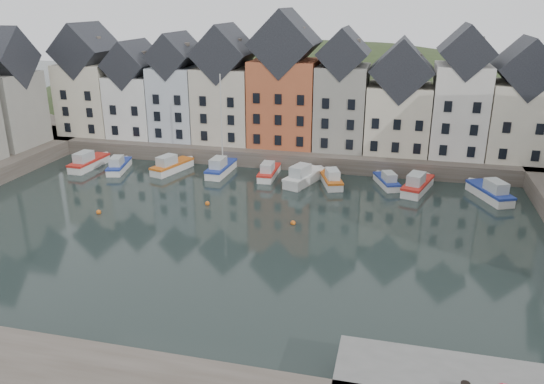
% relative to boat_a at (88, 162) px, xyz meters
% --- Properties ---
extents(ground, '(260.00, 260.00, 0.00)m').
position_rel_boat_a_xyz_m(ground, '(23.69, -16.79, -0.77)').
color(ground, black).
rests_on(ground, ground).
extents(far_quay, '(90.00, 16.00, 2.00)m').
position_rel_boat_a_xyz_m(far_quay, '(23.69, 13.21, 0.23)').
color(far_quay, '#4A4239').
rests_on(far_quay, ground).
extents(hillside, '(153.60, 70.40, 64.00)m').
position_rel_boat_a_xyz_m(hillside, '(23.71, 39.21, -18.73)').
color(hillside, '#2C381C').
rests_on(hillside, ground).
extents(far_terrace, '(72.37, 8.16, 17.78)m').
position_rel_boat_a_xyz_m(far_terrace, '(26.90, 11.21, 8.11)').
color(far_terrace, beige).
rests_on(far_terrace, far_quay).
extents(mooring_buoys, '(20.50, 5.50, 0.50)m').
position_rel_boat_a_xyz_m(mooring_buoys, '(19.69, -11.46, -0.62)').
color(mooring_buoys, '#CD5F18').
rests_on(mooring_buoys, ground).
extents(boat_a, '(2.40, 6.79, 2.57)m').
position_rel_boat_a_xyz_m(boat_a, '(0.00, 0.00, 0.00)').
color(boat_a, silver).
rests_on(boat_a, ground).
extents(boat_b, '(3.11, 6.14, 2.26)m').
position_rel_boat_a_xyz_m(boat_b, '(4.48, -0.17, -0.09)').
color(boat_b, silver).
rests_on(boat_b, ground).
extents(boat_c, '(3.78, 6.81, 2.50)m').
position_rel_boat_a_xyz_m(boat_c, '(11.14, 1.16, -0.02)').
color(boat_c, silver).
rests_on(boat_c, ground).
extents(boat_d, '(2.23, 6.63, 12.57)m').
position_rel_boat_a_xyz_m(boat_d, '(17.59, 1.75, 0.05)').
color(boat_d, silver).
rests_on(boat_d, ground).
extents(boat_e, '(2.00, 5.97, 2.27)m').
position_rel_boat_a_xyz_m(boat_e, '(23.83, 1.85, -0.09)').
color(boat_e, silver).
rests_on(boat_e, ground).
extents(boat_f, '(4.25, 7.26, 2.66)m').
position_rel_boat_a_xyz_m(boat_f, '(28.40, 0.65, 0.03)').
color(boat_f, silver).
rests_on(boat_f, ground).
extents(boat_g, '(3.74, 6.26, 2.30)m').
position_rel_boat_a_xyz_m(boat_g, '(31.67, 0.92, -0.08)').
color(boat_g, silver).
rests_on(boat_g, ground).
extents(boat_h, '(3.48, 5.57, 2.05)m').
position_rel_boat_a_xyz_m(boat_h, '(38.15, 1.98, -0.16)').
color(boat_h, silver).
rests_on(boat_h, ground).
extents(boat_i, '(3.94, 7.09, 2.60)m').
position_rel_boat_a_xyz_m(boat_i, '(41.59, 0.83, 0.01)').
color(boat_i, silver).
rests_on(boat_i, ground).
extents(boat_j, '(4.68, 6.96, 2.57)m').
position_rel_boat_a_xyz_m(boat_j, '(49.41, 0.27, 0.00)').
color(boat_j, silver).
rests_on(boat_j, ground).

